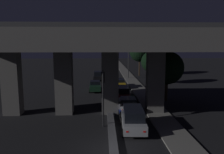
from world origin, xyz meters
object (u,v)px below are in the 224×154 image
(traffic_light_left_of_median, at_px, (103,88))
(motorcycle_blue_filtering_near, at_px, (120,110))
(car_white_second, at_px, (128,104))
(motorcycle_white_filtering_far, at_px, (112,85))
(car_black_second_oncoming, at_px, (98,76))
(pedestrian_on_sidewalk, at_px, (153,97))
(car_taxi_yellow_fourth, at_px, (119,83))
(street_lamp, at_px, (127,56))
(car_dark_red_third, at_px, (123,92))
(car_silver_lead, at_px, (133,119))
(motorcycle_red_filtering_mid, at_px, (114,98))
(car_dark_green_lead_oncoming, at_px, (95,86))

(traffic_light_left_of_median, relative_size, motorcycle_blue_filtering_near, 2.84)
(car_white_second, height_order, motorcycle_white_filtering_far, car_white_second)
(traffic_light_left_of_median, xyz_separation_m, car_black_second_oncoming, (-1.07, 25.52, -2.55))
(traffic_light_left_of_median, distance_m, pedestrian_on_sidewalk, 9.25)
(car_taxi_yellow_fourth, xyz_separation_m, motorcycle_white_filtering_far, (-1.22, -0.71, -0.18))
(car_black_second_oncoming, bearing_deg, car_white_second, 9.67)
(street_lamp, bearing_deg, car_black_second_oncoming, -163.86)
(street_lamp, height_order, car_dark_red_third, street_lamp)
(street_lamp, bearing_deg, car_silver_lead, -95.07)
(street_lamp, bearing_deg, motorcycle_white_filtering_far, -108.81)
(motorcycle_red_filtering_mid, bearing_deg, traffic_light_left_of_median, 168.12)
(car_taxi_yellow_fourth, bearing_deg, traffic_light_left_of_median, 169.72)
(traffic_light_left_of_median, xyz_separation_m, motorcycle_blue_filtering_near, (1.72, 2.85, -2.83))
(traffic_light_left_of_median, bearing_deg, car_dark_red_third, 75.02)
(car_black_second_oncoming, relative_size, motorcycle_blue_filtering_near, 2.39)
(car_taxi_yellow_fourth, height_order, car_dark_green_lead_oncoming, car_dark_green_lead_oncoming)
(car_dark_green_lead_oncoming, relative_size, motorcycle_white_filtering_far, 2.40)
(traffic_light_left_of_median, bearing_deg, street_lamp, 79.50)
(motorcycle_white_filtering_far, relative_size, pedestrian_on_sidewalk, 1.08)
(car_silver_lead, xyz_separation_m, motorcycle_blue_filtering_near, (-0.82, 3.85, -0.37))
(street_lamp, xyz_separation_m, pedestrian_on_sidewalk, (0.87, -20.62, -3.72))
(car_silver_lead, relative_size, car_white_second, 1.10)
(motorcycle_white_filtering_far, bearing_deg, motorcycle_blue_filtering_near, 177.47)
(car_dark_red_third, xyz_separation_m, motorcycle_blue_filtering_near, (-1.00, -7.32, -0.21))
(motorcycle_white_filtering_far, bearing_deg, car_taxi_yellow_fourth, -63.54)
(car_black_second_oncoming, bearing_deg, car_taxi_yellow_fourth, 23.82)
(car_dark_red_third, bearing_deg, street_lamp, -5.18)
(car_dark_red_third, bearing_deg, traffic_light_left_of_median, 167.61)
(car_silver_lead, xyz_separation_m, motorcycle_white_filtering_far, (-1.13, 17.61, -0.39))
(car_black_second_oncoming, bearing_deg, traffic_light_left_of_median, 1.87)
(car_silver_lead, xyz_separation_m, car_white_second, (0.16, 5.51, -0.24))
(motorcycle_red_filtering_mid, bearing_deg, motorcycle_white_filtering_far, -3.14)
(pedestrian_on_sidewalk, bearing_deg, car_dark_green_lead_oncoming, 130.33)
(street_lamp, bearing_deg, car_white_second, -95.89)
(car_dark_green_lead_oncoming, bearing_deg, traffic_light_left_of_median, 2.83)
(car_white_second, height_order, car_black_second_oncoming, car_black_second_oncoming)
(car_white_second, xyz_separation_m, motorcycle_white_filtering_far, (-1.29, 12.11, -0.16))
(street_lamp, height_order, motorcycle_red_filtering_mid, street_lamp)
(traffic_light_left_of_median, xyz_separation_m, car_taxi_yellow_fourth, (2.64, 17.33, -2.67))
(car_taxi_yellow_fourth, bearing_deg, motorcycle_red_filtering_mid, 170.31)
(traffic_light_left_of_median, relative_size, car_silver_lead, 1.17)
(traffic_light_left_of_median, distance_m, motorcycle_white_filtering_far, 16.92)
(traffic_light_left_of_median, bearing_deg, car_dark_green_lead_oncoming, 94.83)
(traffic_light_left_of_median, relative_size, pedestrian_on_sidewalk, 2.86)
(street_lamp, distance_m, car_white_second, 23.25)
(pedestrian_on_sidewalk, bearing_deg, motorcycle_blue_filtering_near, -137.73)
(motorcycle_red_filtering_mid, bearing_deg, car_dark_green_lead_oncoming, 17.75)
(car_silver_lead, relative_size, motorcycle_white_filtering_far, 2.27)
(street_lamp, distance_m, car_dark_red_third, 17.71)
(traffic_light_left_of_median, bearing_deg, motorcycle_white_filtering_far, 85.11)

